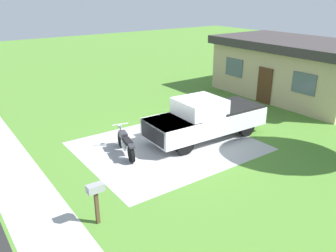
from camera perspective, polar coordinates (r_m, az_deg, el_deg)
The scene contains 7 objects.
ground_plane at distance 14.87m, azimuth 0.02°, elevation -3.32°, with size 80.00×80.00×0.00m, color #4C7D2D.
driveway_pad at distance 14.87m, azimuth 0.02°, elevation -3.31°, with size 5.97×7.22×0.01m, color #A8A8A8.
sidewalk_strip at distance 12.76m, azimuth -22.81°, elevation -9.61°, with size 36.00×1.80×0.01m, color #B0B0AB.
motorcycle at distance 14.10m, azimuth -7.02°, elevation -2.83°, with size 2.18×0.86×1.09m.
pickup_truck at distance 15.49m, azimuth 6.47°, elevation 1.37°, with size 2.20×5.69×1.90m.
mailbox at distance 9.97m, azimuth -11.85°, elevation -10.84°, with size 0.26×0.48×1.26m.
neighbor_house at distance 22.95m, azimuth 19.89°, elevation 9.01°, with size 9.60×5.60×3.50m.
Camera 1 is at (10.99, -7.85, 6.22)m, focal length 36.92 mm.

